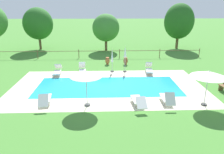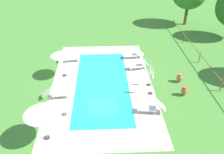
{
  "view_description": "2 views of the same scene",
  "coord_description": "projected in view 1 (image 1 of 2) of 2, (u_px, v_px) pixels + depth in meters",
  "views": [
    {
      "loc": [
        -0.24,
        -15.32,
        6.07
      ],
      "look_at": [
        0.33,
        0.5,
        0.6
      ],
      "focal_mm": 34.0,
      "sensor_mm": 36.0,
      "label": 1
    },
    {
      "loc": [
        17.08,
        0.04,
        10.89
      ],
      "look_at": [
        0.55,
        0.79,
        0.91
      ],
      "focal_mm": 39.6,
      "sensor_mm": 36.0,
      "label": 2
    }
  ],
  "objects": [
    {
      "name": "patio_umbrella_closed_row_west",
      "position": [
        112.0,
        57.0,
        19.57
      ],
      "size": [
        0.32,
        0.32,
        2.29
      ],
      "color": "#383838",
      "rests_on": "ground"
    },
    {
      "name": "sun_lounger_south_mid",
      "position": [
        167.0,
        98.0,
        13.48
      ],
      "size": [
        0.65,
        1.88,
        0.98
      ],
      "color": "white",
      "rests_on": "ground"
    },
    {
      "name": "tree_centre",
      "position": [
        106.0,
        28.0,
        28.34
      ],
      "size": [
        3.61,
        3.61,
        4.86
      ],
      "color": "brown",
      "rests_on": "ground"
    },
    {
      "name": "sun_lounger_north_mid",
      "position": [
        149.0,
        69.0,
        19.59
      ],
      "size": [
        0.83,
        1.99,
        0.92
      ],
      "color": "white",
      "rests_on": "ground"
    },
    {
      "name": "sun_lounger_north_near_steps",
      "position": [
        82.0,
        69.0,
        19.36
      ],
      "size": [
        0.85,
        1.91,
        1.0
      ],
      "color": "white",
      "rests_on": "ground"
    },
    {
      "name": "pool_coping_rim",
      "position": [
        108.0,
        86.0,
        16.46
      ],
      "size": [
        11.41,
        4.75,
        0.01
      ],
      "color": "beige",
      "rests_on": "ground"
    },
    {
      "name": "perimeter_fence",
      "position": [
        99.0,
        52.0,
        24.87
      ],
      "size": [
        24.01,
        0.08,
        1.05
      ],
      "color": "brown",
      "rests_on": "ground"
    },
    {
      "name": "patio_umbrella_open_foreground",
      "position": [
        86.0,
        74.0,
        12.7
      ],
      "size": [
        1.95,
        1.95,
        2.32
      ],
      "color": "#383838",
      "rests_on": "ground"
    },
    {
      "name": "terracotta_urn_by_tree",
      "position": [
        126.0,
        61.0,
        22.23
      ],
      "size": [
        0.47,
        0.47,
        0.77
      ],
      "color": "#A85B38",
      "rests_on": "ground"
    },
    {
      "name": "tree_east_mid",
      "position": [
        179.0,
        21.0,
        29.35
      ],
      "size": [
        4.05,
        4.05,
        6.2
      ],
      "color": "brown",
      "rests_on": "ground"
    },
    {
      "name": "pool_deck_paving",
      "position": [
        108.0,
        86.0,
        16.46
      ],
      "size": [
        14.77,
        8.11,
        0.01
      ],
      "primitive_type": "cube",
      "color": "beige",
      "rests_on": "ground"
    },
    {
      "name": "tree_west_mid",
      "position": [
        38.0,
        24.0,
        28.82
      ],
      "size": [
        3.99,
        3.99,
        5.66
      ],
      "color": "brown",
      "rests_on": "ground"
    },
    {
      "name": "patio_umbrella_open_by_bench",
      "position": [
        209.0,
        74.0,
        12.78
      ],
      "size": [
        2.17,
        2.17,
        2.29
      ],
      "color": "#383838",
      "rests_on": "ground"
    },
    {
      "name": "patio_umbrella_closed_row_mid_west",
      "position": [
        125.0,
        54.0,
        19.44
      ],
      "size": [
        0.32,
        0.32,
        2.49
      ],
      "color": "#383838",
      "rests_on": "ground"
    },
    {
      "name": "terracotta_urn_near_fence",
      "position": [
        107.0,
        61.0,
        22.33
      ],
      "size": [
        0.48,
        0.48,
        0.75
      ],
      "color": "#B7663D",
      "rests_on": "ground"
    },
    {
      "name": "swimming_pool_water",
      "position": [
        108.0,
        86.0,
        16.46
      ],
      "size": [
        10.93,
        4.27,
        0.01
      ],
      "primitive_type": "cube",
      "color": "#23A8C1",
      "rests_on": "ground"
    },
    {
      "name": "ground_plane",
      "position": [
        108.0,
        86.0,
        16.46
      ],
      "size": [
        160.0,
        160.0,
        0.0
      ],
      "primitive_type": "plane",
      "color": "#478433"
    },
    {
      "name": "sun_lounger_north_end",
      "position": [
        138.0,
        101.0,
        13.2
      ],
      "size": [
        0.8,
        2.06,
        0.82
      ],
      "color": "white",
      "rests_on": "ground"
    },
    {
      "name": "sun_lounger_south_near_corner",
      "position": [
        45.0,
        99.0,
        13.38
      ],
      "size": [
        0.83,
        2.0,
        0.91
      ],
      "color": "white",
      "rests_on": "ground"
    },
    {
      "name": "sun_lounger_north_far",
      "position": [
        57.0,
        71.0,
        19.1
      ],
      "size": [
        0.74,
        2.0,
        0.88
      ],
      "color": "white",
      "rests_on": "ground"
    }
  ]
}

